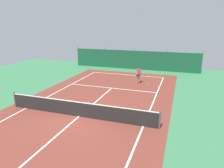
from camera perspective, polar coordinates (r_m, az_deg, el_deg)
The scene contains 8 objects.
ground_plane at distance 13.45m, azimuth -9.09°, elevation -8.84°, with size 36.00×36.00×0.00m, color #387A4C.
court_surface at distance 13.45m, azimuth -9.09°, elevation -8.83°, with size 11.02×26.60×0.01m.
tennis_net at distance 13.25m, azimuth -9.19°, elevation -6.84°, with size 10.12×0.10×1.10m.
back_fence at distance 27.58m, azimuth 6.29°, elevation 5.66°, with size 16.30×0.98×2.70m.
tennis_player at distance 20.32m, azimuth 7.22°, elevation 2.71°, with size 0.56×0.83×1.64m.
tennis_ball_near_player at distance 14.03m, azimuth 8.12°, elevation -7.56°, with size 0.07×0.07×0.07m, color #CCDB33.
tennis_ball_midcourt at distance 20.35m, azimuth 9.75°, elevation -0.08°, with size 0.07×0.07×0.07m, color #CCDB33.
parked_car at distance 29.14m, azimuth 12.36°, elevation 6.29°, with size 2.06×4.22×1.68m.
Camera 1 is at (5.88, -10.71, 5.63)m, focal length 33.16 mm.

